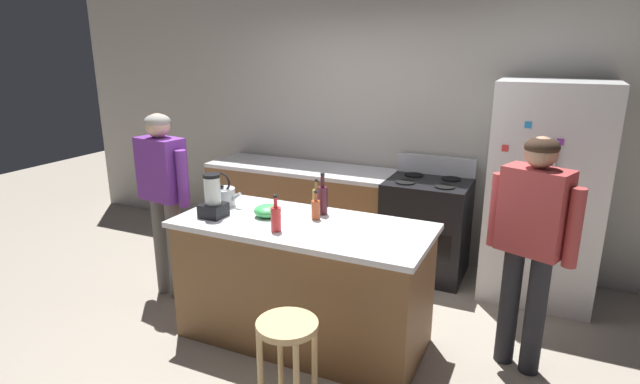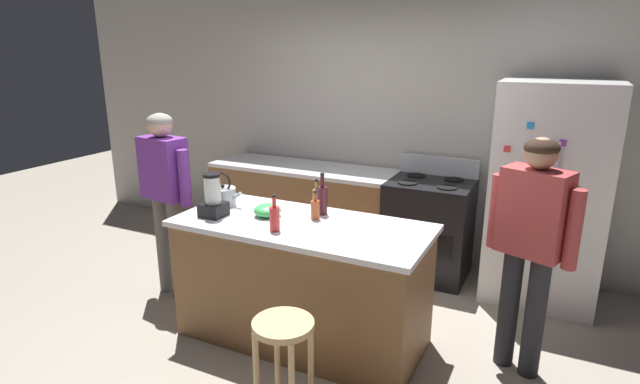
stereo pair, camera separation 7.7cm
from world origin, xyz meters
The scene contains 16 objects.
ground_plane centered at (0.00, 0.00, 0.00)m, with size 14.00×14.00×0.00m, color #9E9384.
back_wall centered at (0.00, 1.95, 1.35)m, with size 8.00×0.10×2.70m, color #BCB7AD.
kitchen_island centered at (0.00, 0.00, 0.47)m, with size 1.84×0.82×0.93m.
back_counter_run centered at (-0.80, 1.55, 0.46)m, with size 2.00×0.64×0.93m.
refrigerator centered at (1.54, 1.50, 0.94)m, with size 0.90×0.73×1.88m.
stove_range centered at (0.55, 1.52, 0.48)m, with size 0.76×0.65×1.11m.
person_by_island_left centered at (-1.39, 0.14, 0.98)m, with size 0.60×0.28×1.61m.
person_by_sink_right centered at (1.49, 0.32, 0.98)m, with size 0.58×0.35×1.61m.
bar_stool centered at (0.30, -0.78, 0.49)m, with size 0.36×0.36×0.63m.
blender_appliance centered at (-0.65, -0.15, 1.06)m, with size 0.17×0.17×0.32m.
bottle_vinegar centered at (-0.05, 0.33, 1.01)m, with size 0.06×0.06×0.24m.
bottle_cooking_sauce centered at (0.05, 0.11, 1.01)m, with size 0.06×0.06×0.22m.
bottle_soda centered at (-0.09, -0.22, 1.02)m, with size 0.07×0.07×0.26m.
bottle_wine centered at (0.05, 0.24, 1.04)m, with size 0.08×0.08×0.32m.
mixing_bowl centered at (-0.29, 0.02, 0.97)m, with size 0.20×0.20×0.09m, color #3FB259.
tea_kettle centered at (-0.75, 0.10, 1.01)m, with size 0.28×0.20×0.27m.
Camera 2 is at (1.62, -2.99, 2.15)m, focal length 28.46 mm.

